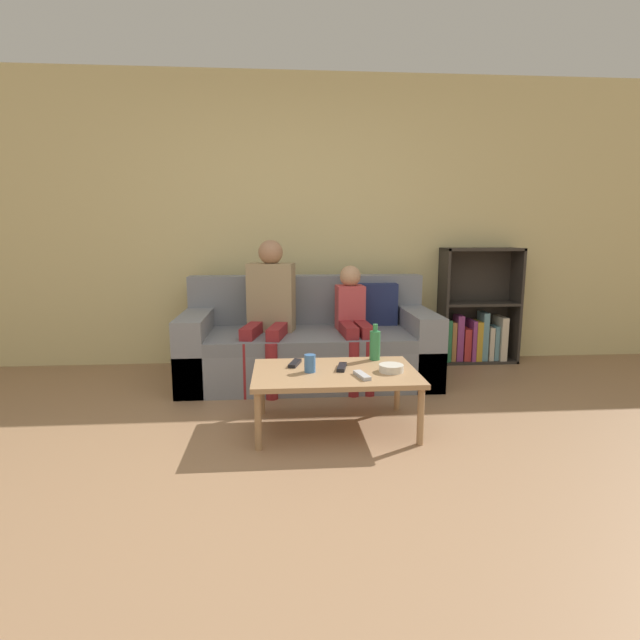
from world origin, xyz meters
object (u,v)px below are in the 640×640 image
bookshelf (476,320)px  tv_remote_2 (295,363)px  person_child (353,318)px  bottle (375,345)px  couch (309,346)px  person_adult (269,303)px  tv_remote_1 (342,367)px  snack_bowl (391,368)px  tv_remote_0 (362,375)px  coffee_table (335,376)px  cup_near (310,363)px

bookshelf → tv_remote_2: 2.23m
person_child → bottle: size_ratio=3.89×
couch → tv_remote_2: couch is taller
person_adult → tv_remote_2: size_ratio=6.53×
person_child → tv_remote_1: bearing=-105.6°
snack_bowl → tv_remote_0: bearing=-152.9°
tv_remote_2 → snack_bowl: (0.58, -0.20, 0.01)m
person_adult → person_child: 0.68m
bookshelf → person_adult: size_ratio=0.93×
person_adult → person_child: bearing=7.2°
coffee_table → cup_near: 0.18m
bookshelf → person_child: size_ratio=1.13×
bottle → cup_near: bearing=-149.8°
person_adult → bottle: (0.72, -0.75, -0.18)m
bookshelf → tv_remote_2: (-1.75, -1.39, -0.01)m
bookshelf → tv_remote_0: bookshelf is taller
tv_remote_1 → person_adult: bearing=129.0°
bookshelf → snack_bowl: 1.97m
bookshelf → bottle: bookshelf is taller
tv_remote_1 → tv_remote_2: bearing=171.1°
person_adult → snack_bowl: (0.76, -1.04, -0.26)m
coffee_table → tv_remote_0: bearing=-45.5°
couch → tv_remote_2: (-0.15, -0.92, 0.10)m
tv_remote_1 → snack_bowl: size_ratio=1.16×
cup_near → tv_remote_0: (0.30, -0.13, -0.04)m
bookshelf → coffee_table: 2.16m
coffee_table → cup_near: (-0.16, -0.01, 0.09)m
person_adult → tv_remote_2: person_adult is taller
coffee_table → tv_remote_1: (0.05, 0.04, 0.04)m
person_adult → cup_near: bearing=-63.7°
coffee_table → bottle: bottle is taller
tv_remote_0 → person_child: bearing=71.0°
couch → cup_near: 1.11m
cup_near → coffee_table: bearing=4.7°
person_child → tv_remote_0: bearing=-98.5°
couch → coffee_table: bearing=-84.9°
tv_remote_2 → bottle: 0.55m
tv_remote_2 → coffee_table: bearing=-17.0°
cup_near → bottle: 0.52m
coffee_table → tv_remote_1: size_ratio=5.73×
couch → bottle: (0.39, -0.83, 0.19)m
person_adult → bookshelf: bearing=27.5°
tv_remote_0 → tv_remote_1: same height
bookshelf → coffee_table: bearing=-134.3°
snack_bowl → bottle: bearing=98.9°
coffee_table → bookshelf: bearing=45.7°
person_child → bottle: person_child is taller
bookshelf → coffee_table: bookshelf is taller
couch → bottle: size_ratio=8.38×
cup_near → tv_remote_1: bearing=15.2°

